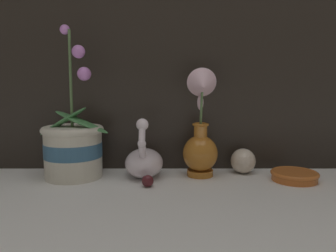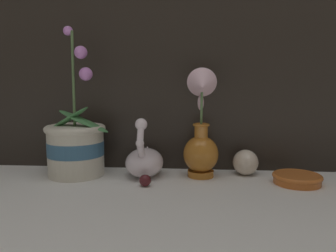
% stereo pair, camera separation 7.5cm
% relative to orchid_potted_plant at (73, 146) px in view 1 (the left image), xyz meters
% --- Properties ---
extents(ground_plane, '(2.80, 2.80, 0.00)m').
position_rel_orchid_potted_plant_xyz_m(ground_plane, '(0.31, -0.12, -0.09)').
color(ground_plane, silver).
extents(orchid_potted_plant, '(0.22, 0.18, 0.43)m').
position_rel_orchid_potted_plant_xyz_m(orchid_potted_plant, '(0.00, 0.00, 0.00)').
color(orchid_potted_plant, beige).
rests_on(orchid_potted_plant, ground_plane).
extents(swan_figurine, '(0.11, 0.18, 0.18)m').
position_rel_orchid_potted_plant_xyz_m(swan_figurine, '(0.20, 0.00, -0.04)').
color(swan_figurine, white).
rests_on(swan_figurine, ground_plane).
extents(blue_vase, '(0.10, 0.13, 0.31)m').
position_rel_orchid_potted_plant_xyz_m(blue_vase, '(0.37, 0.00, 0.02)').
color(blue_vase, '#B26B23').
rests_on(blue_vase, ground_plane).
extents(glass_sphere, '(0.08, 0.08, 0.08)m').
position_rel_orchid_potted_plant_xyz_m(glass_sphere, '(0.50, 0.04, -0.05)').
color(glass_sphere, beige).
rests_on(glass_sphere, ground_plane).
extents(amber_dish, '(0.13, 0.13, 0.03)m').
position_rel_orchid_potted_plant_xyz_m(amber_dish, '(0.63, -0.04, -0.08)').
color(amber_dish, '#C66628').
rests_on(amber_dish, ground_plane).
extents(glass_bauble, '(0.03, 0.03, 0.03)m').
position_rel_orchid_potted_plant_xyz_m(glass_bauble, '(0.22, -0.09, -0.08)').
color(glass_bauble, '#4C191E').
rests_on(glass_bauble, ground_plane).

